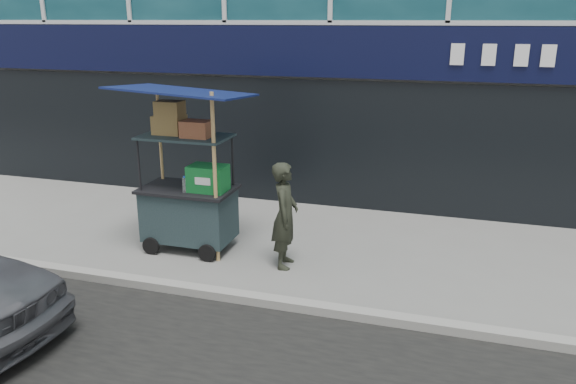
% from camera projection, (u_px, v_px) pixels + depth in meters
% --- Properties ---
extents(ground, '(80.00, 80.00, 0.00)m').
position_uv_depth(ground, '(259.00, 296.00, 7.33)').
color(ground, slate).
rests_on(ground, ground).
extents(curb, '(80.00, 0.18, 0.12)m').
position_uv_depth(curb, '(254.00, 299.00, 7.13)').
color(curb, gray).
rests_on(curb, ground).
extents(vendor_cart, '(1.90, 1.34, 2.57)m').
position_uv_depth(vendor_cart, '(189.00, 194.00, 8.61)').
color(vendor_cart, black).
rests_on(vendor_cart, ground).
extents(vendor_man, '(0.45, 0.61, 1.56)m').
position_uv_depth(vendor_man, '(285.00, 215.00, 8.02)').
color(vendor_man, black).
rests_on(vendor_man, ground).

